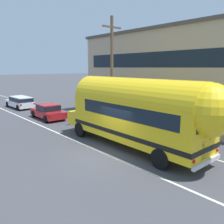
% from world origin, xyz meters
% --- Properties ---
extents(ground_plane, '(300.00, 300.00, 0.00)m').
position_xyz_m(ground_plane, '(0.00, 0.00, 0.00)').
color(ground_plane, '#424247').
extents(lane_markings, '(3.93, 80.00, 0.01)m').
position_xyz_m(lane_markings, '(1.76, 12.00, 0.00)').
color(lane_markings, silver).
rests_on(lane_markings, ground).
extents(roadside_building, '(11.97, 16.11, 7.84)m').
position_xyz_m(roadside_building, '(12.77, 3.47, 3.92)').
color(roadside_building, tan).
rests_on(roadside_building, ground).
extents(utility_pole, '(1.80, 0.24, 8.50)m').
position_xyz_m(utility_pole, '(4.32, 4.51, 4.42)').
color(utility_pole, brown).
rests_on(utility_pole, ground).
extents(painted_bus, '(2.67, 11.40, 4.12)m').
position_xyz_m(painted_bus, '(1.89, -0.62, 2.30)').
color(painted_bus, yellow).
rests_on(painted_bus, ground).
extents(car_lead, '(2.01, 4.33, 1.37)m').
position_xyz_m(car_lead, '(1.69, 10.52, 0.73)').
color(car_lead, '#A5191E').
rests_on(car_lead, ground).
extents(car_second, '(1.99, 4.74, 1.37)m').
position_xyz_m(car_second, '(1.84, 17.99, 0.79)').
color(car_second, white).
rests_on(car_second, ground).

